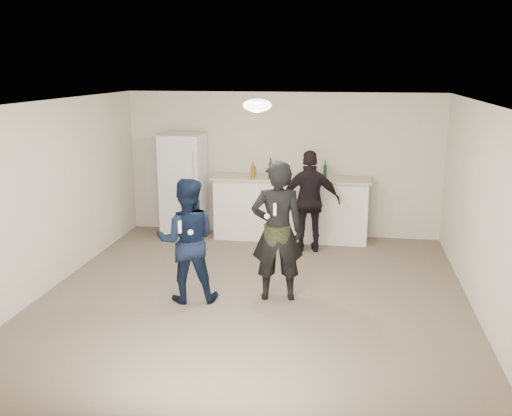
% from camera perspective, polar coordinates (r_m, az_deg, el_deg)
% --- Properties ---
extents(floor, '(6.00, 6.00, 0.00)m').
position_cam_1_polar(floor, '(7.51, -0.25, -8.91)').
color(floor, '#6B5B4C').
rests_on(floor, ground).
extents(ceiling, '(6.00, 6.00, 0.00)m').
position_cam_1_polar(ceiling, '(6.93, -0.27, 10.49)').
color(ceiling, silver).
rests_on(ceiling, wall_back).
extents(wall_back, '(6.00, 0.00, 6.00)m').
position_cam_1_polar(wall_back, '(10.03, 2.62, 4.37)').
color(wall_back, beige).
rests_on(wall_back, floor).
extents(wall_front, '(6.00, 0.00, 6.00)m').
position_cam_1_polar(wall_front, '(4.33, -7.02, -8.84)').
color(wall_front, beige).
rests_on(wall_front, floor).
extents(wall_left, '(0.00, 6.00, 6.00)m').
position_cam_1_polar(wall_left, '(8.04, -19.97, 1.12)').
color(wall_left, beige).
rests_on(wall_left, floor).
extents(wall_right, '(0.00, 6.00, 6.00)m').
position_cam_1_polar(wall_right, '(7.20, 21.85, -0.47)').
color(wall_right, beige).
rests_on(wall_right, floor).
extents(counter, '(2.60, 0.56, 1.05)m').
position_cam_1_polar(counter, '(9.84, 3.48, -0.15)').
color(counter, white).
rests_on(counter, floor).
extents(counter_top, '(2.68, 0.64, 0.04)m').
position_cam_1_polar(counter_top, '(9.72, 3.53, 2.97)').
color(counter_top, '#C3B197').
rests_on(counter_top, counter).
extents(fridge, '(0.70, 0.70, 1.80)m').
position_cam_1_polar(fridge, '(10.05, -7.22, 2.25)').
color(fridge, silver).
rests_on(fridge, floor).
extents(fridge_handle, '(0.02, 0.02, 0.60)m').
position_cam_1_polar(fridge_handle, '(9.55, -6.31, 4.11)').
color(fridge_handle, silver).
rests_on(fridge_handle, fridge).
extents(ceiling_dome, '(0.36, 0.36, 0.16)m').
position_cam_1_polar(ceiling_dome, '(7.23, 0.13, 10.24)').
color(ceiling_dome, white).
rests_on(ceiling_dome, ceiling).
extents(shaker, '(0.08, 0.08, 0.17)m').
position_cam_1_polar(shaker, '(9.74, -0.25, 3.64)').
color(shaker, silver).
rests_on(shaker, counter_top).
extents(man, '(0.89, 0.76, 1.59)m').
position_cam_1_polar(man, '(7.23, -6.91, -3.24)').
color(man, '#0E1E3D').
rests_on(man, floor).
extents(woman, '(0.73, 0.54, 1.81)m').
position_cam_1_polar(woman, '(7.19, 2.15, -2.33)').
color(woman, black).
rests_on(woman, floor).
extents(camo_shorts, '(0.34, 0.34, 0.28)m').
position_cam_1_polar(camo_shorts, '(7.21, 2.14, -2.74)').
color(camo_shorts, '#2A3618').
rests_on(camo_shorts, woman).
extents(spectator, '(1.01, 0.54, 1.65)m').
position_cam_1_polar(spectator, '(9.15, 5.43, 0.65)').
color(spectator, black).
rests_on(spectator, floor).
extents(remote_man, '(0.04, 0.04, 0.15)m').
position_cam_1_polar(remote_man, '(6.90, -7.62, -1.89)').
color(remote_man, white).
rests_on(remote_man, man).
extents(nunchuk_man, '(0.07, 0.07, 0.07)m').
position_cam_1_polar(nunchuk_man, '(6.91, -6.57, -2.43)').
color(nunchuk_man, white).
rests_on(nunchuk_man, man).
extents(remote_woman, '(0.04, 0.04, 0.15)m').
position_cam_1_polar(remote_woman, '(6.86, 1.91, -0.13)').
color(remote_woman, silver).
rests_on(remote_woman, woman).
extents(nunchuk_woman, '(0.07, 0.07, 0.07)m').
position_cam_1_polar(nunchuk_woman, '(6.93, 1.11, -0.84)').
color(nunchuk_woman, white).
rests_on(nunchuk_woman, woman).
extents(bottle_cluster, '(1.27, 0.32, 0.24)m').
position_cam_1_polar(bottle_cluster, '(9.64, 2.81, 3.66)').
color(bottle_cluster, '#144628').
rests_on(bottle_cluster, counter_top).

